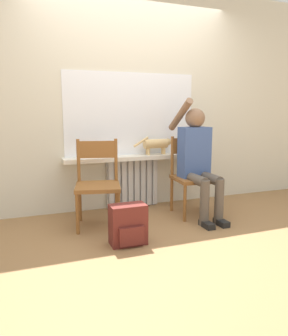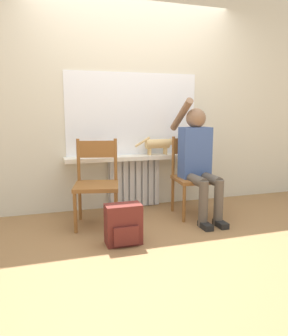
# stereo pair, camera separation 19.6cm
# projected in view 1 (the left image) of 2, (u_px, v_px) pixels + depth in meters

# --- Properties ---
(ground_plane) EXTENTS (12.00, 12.00, 0.00)m
(ground_plane) POSITION_uv_depth(u_px,v_px,m) (172.00, 239.00, 3.13)
(ground_plane) COLOR olive
(wall_with_window) EXTENTS (7.00, 0.06, 2.70)m
(wall_with_window) POSITION_uv_depth(u_px,v_px,m) (130.00, 99.00, 4.03)
(wall_with_window) COLOR beige
(wall_with_window) RESTS_ON ground_plane
(radiator) EXTENTS (0.66, 0.08, 0.62)m
(radiator) POSITION_uv_depth(u_px,v_px,m) (133.00, 183.00, 4.14)
(radiator) COLOR silver
(radiator) RESTS_ON ground_plane
(windowsill) EXTENTS (1.72, 0.22, 0.05)m
(windowsill) POSITION_uv_depth(u_px,v_px,m) (134.00, 158.00, 4.02)
(windowsill) COLOR white
(windowsill) RESTS_ON radiator
(window_glass) EXTENTS (1.65, 0.01, 1.00)m
(window_glass) POSITION_uv_depth(u_px,v_px,m) (131.00, 114.00, 4.03)
(window_glass) COLOR white
(window_glass) RESTS_ON windowsill
(chair_left) EXTENTS (0.55, 0.55, 0.91)m
(chair_left) POSITION_uv_depth(u_px,v_px,m) (98.00, 182.00, 3.44)
(chair_left) COLOR brown
(chair_left) RESTS_ON ground_plane
(chair_right) EXTENTS (0.49, 0.49, 0.91)m
(chair_right) POSITION_uv_depth(u_px,v_px,m) (193.00, 175.00, 3.84)
(chair_right) COLOR brown
(chair_right) RESTS_ON ground_plane
(person) EXTENTS (0.36, 0.95, 1.35)m
(person) POSITION_uv_depth(u_px,v_px,m) (198.00, 157.00, 3.70)
(person) COLOR brown
(person) RESTS_ON ground_plane
(cat) EXTENTS (0.51, 0.11, 0.23)m
(cat) POSITION_uv_depth(u_px,v_px,m) (157.00, 144.00, 4.09)
(cat) COLOR #DBB77A
(cat) RESTS_ON windowsill
(backpack) EXTENTS (0.33, 0.21, 0.37)m
(backpack) POSITION_uv_depth(u_px,v_px,m) (128.00, 225.00, 2.98)
(backpack) COLOR maroon
(backpack) RESTS_ON ground_plane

